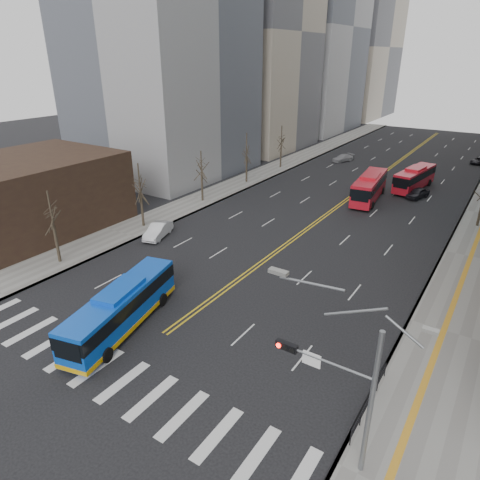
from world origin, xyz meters
name	(u,v)px	position (x,y,z in m)	size (l,w,h in m)	color
ground	(109,375)	(0.00, 0.00, 0.00)	(220.00, 220.00, 0.00)	black
sidewalk_left	(257,176)	(-16.50, 45.00, 0.07)	(5.00, 130.00, 0.15)	slate
crosswalk	(109,374)	(0.00, 0.00, 0.01)	(26.70, 4.00, 0.01)	silver
centerline	(377,177)	(0.00, 55.00, 0.01)	(0.55, 100.00, 0.01)	gold
office_towers	(422,15)	(0.12, 68.51, 23.92)	(83.00, 134.00, 58.00)	gray
storefront	(29,194)	(-26.00, 11.97, 4.00)	(14.00, 18.00, 8.00)	#2F1E17
signal_mast	(341,379)	(13.77, 2.00, 4.86)	(5.37, 0.37, 9.39)	gray
pedestrian_railing	(370,398)	(14.30, 6.00, 0.82)	(0.06, 6.06, 1.02)	black
street_trees	(278,168)	(-7.18, 34.55, 4.87)	(35.20, 47.20, 7.60)	#2E251C
blue_bus	(122,307)	(-3.01, 4.00, 1.72)	(4.92, 11.45, 3.28)	blue
red_bus_near	(369,186)	(2.39, 42.80, 1.97)	(3.75, 11.40, 3.55)	red
red_bus_far	(415,177)	(6.34, 51.26, 1.84)	(3.79, 10.57, 3.30)	red
car_white	(158,230)	(-12.50, 17.71, 0.75)	(1.59, 4.57, 1.51)	silver
car_dark_mid	(418,193)	(7.81, 47.32, 0.70)	(1.65, 4.09, 1.39)	black
car_silver	(343,158)	(-8.69, 62.53, 0.64)	(1.80, 4.43, 1.28)	#A3A3A8
car_dark_far	(479,161)	(12.50, 74.16, 0.57)	(1.90, 4.12, 1.14)	black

